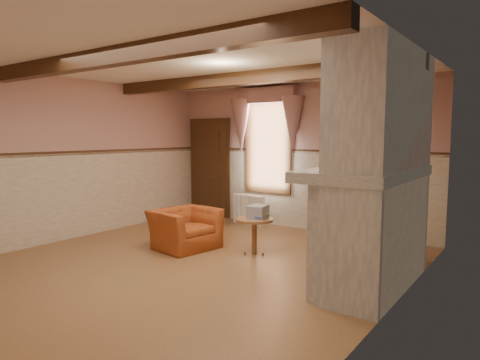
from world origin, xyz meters
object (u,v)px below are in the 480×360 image
Objects in this scene: bowl at (366,165)px; mantel_clock at (382,158)px; armchair at (185,229)px; radiator at (249,210)px; oil_lamp at (383,154)px; side_table at (254,236)px.

mantel_clock is (0.00, 0.58, 0.06)m from bowl.
armchair is 3.13m from bowl.
bowl is 0.58m from mantel_clock.
armchair is at bearing -167.88° from mantel_clock.
oil_lamp is (3.13, -1.46, 1.26)m from radiator.
armchair is at bearing -76.29° from radiator.
mantel_clock is (3.13, -1.51, 1.22)m from radiator.
oil_lamp is at bearing -17.13° from radiator.
bowl is at bearing -90.00° from mantel_clock.
armchair reaches higher than radiator.
side_table is 2.04× the size of oil_lamp.
oil_lamp is (0.00, 0.63, 0.10)m from bowl.
side_table is 2.20m from radiator.
mantel_clock is at bearing -90.00° from oil_lamp.
oil_lamp is at bearing 9.55° from side_table.
armchair is 3.21m from mantel_clock.
radiator is at bearing 154.22° from mantel_clock.
armchair is at bearing -179.11° from bowl.
bowl is 1.45× the size of mantel_clock.
side_table is 1.64× the size of bowl.
armchair is 1.16m from side_table.
side_table is at bearing -45.53° from radiator.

